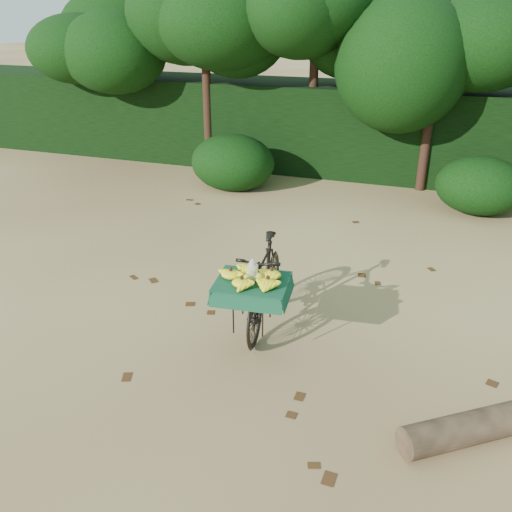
% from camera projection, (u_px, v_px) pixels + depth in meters
% --- Properties ---
extents(ground, '(80.00, 80.00, 0.00)m').
position_uv_depth(ground, '(341.00, 323.00, 6.13)').
color(ground, tan).
rests_on(ground, ground).
extents(vendor_bicycle, '(0.77, 1.77, 0.99)m').
position_uv_depth(vendor_bicycle, '(264.00, 283.00, 5.93)').
color(vendor_bicycle, black).
rests_on(vendor_bicycle, ground).
extents(hedge_backdrop, '(26.00, 1.80, 1.80)m').
position_uv_depth(hedge_backdrop, '(403.00, 132.00, 11.15)').
color(hedge_backdrop, black).
rests_on(hedge_backdrop, ground).
extents(tree_row, '(14.50, 2.00, 4.00)m').
position_uv_depth(tree_row, '(371.00, 80.00, 10.20)').
color(tree_row, black).
rests_on(tree_row, ground).
extents(bush_clumps, '(8.80, 1.70, 0.90)m').
position_uv_depth(bush_clumps, '(419.00, 183.00, 9.48)').
color(bush_clumps, black).
rests_on(bush_clumps, ground).
extents(leaf_litter, '(7.00, 7.30, 0.01)m').
position_uv_depth(leaf_litter, '(351.00, 296.00, 6.69)').
color(leaf_litter, '#432811').
rests_on(leaf_litter, ground).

